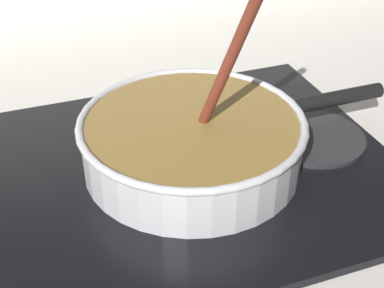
{
  "coord_description": "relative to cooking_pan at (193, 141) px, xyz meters",
  "views": [
    {
      "loc": [
        -0.1,
        -0.52,
        0.47
      ],
      "look_at": [
        0.12,
        0.07,
        0.05
      ],
      "focal_mm": 52.29,
      "sensor_mm": 36.0,
      "label": 1
    }
  ],
  "objects": [
    {
      "name": "cooking_pan",
      "position": [
        0.0,
        0.0,
        0.0
      ],
      "size": [
        0.45,
        0.31,
        0.29
      ],
      "color": "silver",
      "rests_on": "hob_plate"
    },
    {
      "name": "hob_plate",
      "position": [
        -0.0,
        0.0,
        -0.05
      ],
      "size": [
        0.56,
        0.48,
        0.01
      ],
      "primitive_type": "cube",
      "color": "black",
      "rests_on": "ground"
    },
    {
      "name": "ground",
      "position": [
        -0.12,
        -0.07,
        -0.07
      ],
      "size": [
        2.4,
        1.6,
        0.04
      ],
      "primitive_type": "cube",
      "color": "beige"
    },
    {
      "name": "spare_burner",
      "position": [
        0.19,
        0.0,
        -0.04
      ],
      "size": [
        0.15,
        0.15,
        0.01
      ],
      "primitive_type": "cylinder",
      "color": "#262628",
      "rests_on": "hob_plate"
    },
    {
      "name": "burner_ring",
      "position": [
        -0.0,
        0.0,
        -0.04
      ],
      "size": [
        0.16,
        0.16,
        0.01
      ],
      "primitive_type": "torus",
      "color": "#592D0C",
      "rests_on": "hob_plate"
    }
  ]
}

